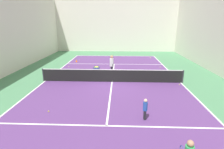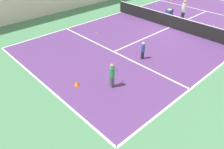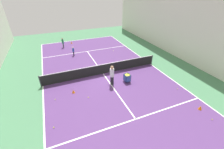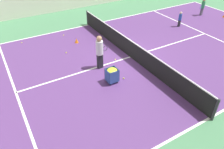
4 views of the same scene
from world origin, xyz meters
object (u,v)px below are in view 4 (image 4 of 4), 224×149
object	(u,v)px
tennis_net	(131,49)
coach_at_net	(100,50)
ball_cart	(112,73)
child_midcourt	(180,18)
training_cone_0	(224,16)
player_near_baseline	(203,6)

from	to	relation	value
tennis_net	coach_at_net	xyz separation A→B (m)	(-0.10, 1.94, 0.49)
coach_at_net	ball_cart	bearing A→B (deg)	-100.49
child_midcourt	coach_at_net	bearing A→B (deg)	13.08
ball_cart	training_cone_0	distance (m)	12.30
coach_at_net	child_midcourt	bearing A→B (deg)	8.52
player_near_baseline	child_midcourt	size ratio (longest dim) A/B	1.20
ball_cart	training_cone_0	size ratio (longest dim) A/B	2.74
player_near_baseline	child_midcourt	world-z (taller)	player_near_baseline
player_near_baseline	training_cone_0	size ratio (longest dim) A/B	4.87
ball_cart	coach_at_net	bearing A→B (deg)	-4.55
coach_at_net	training_cone_0	world-z (taller)	coach_at_net
player_near_baseline	coach_at_net	world-z (taller)	coach_at_net
tennis_net	player_near_baseline	distance (m)	9.09
child_midcourt	ball_cart	distance (m)	8.20
child_midcourt	training_cone_0	xyz separation A→B (m)	(-0.46, -4.45, -0.49)
ball_cart	tennis_net	bearing A→B (deg)	-54.15
ball_cart	training_cone_0	xyz separation A→B (m)	(2.83, -11.96, -0.38)
tennis_net	training_cone_0	world-z (taller)	tennis_net
training_cone_0	child_midcourt	bearing A→B (deg)	84.09
tennis_net	coach_at_net	distance (m)	2.00
coach_at_net	training_cone_0	bearing A→B (deg)	1.03
ball_cart	training_cone_0	world-z (taller)	ball_cart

